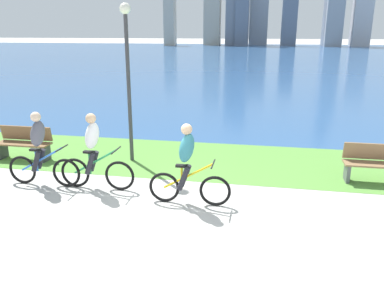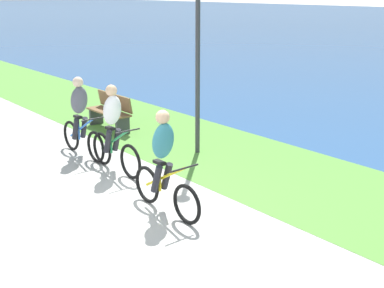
{
  "view_description": "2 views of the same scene",
  "coord_description": "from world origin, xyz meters",
  "views": [
    {
      "loc": [
        1.86,
        -6.42,
        3.42
      ],
      "look_at": [
        0.43,
        1.27,
        1.09
      ],
      "focal_mm": 35.94,
      "sensor_mm": 36.0,
      "label": 1
    },
    {
      "loc": [
        6.46,
        -3.79,
        3.44
      ],
      "look_at": [
        0.62,
        1.07,
        1.1
      ],
      "focal_mm": 47.16,
      "sensor_mm": 36.0,
      "label": 2
    }
  ],
  "objects": [
    {
      "name": "cyclist_trailing",
      "position": [
        -1.7,
        1.04,
        0.84
      ],
      "size": [
        1.72,
        0.52,
        1.72
      ],
      "color": "black",
      "rests_on": "ground"
    },
    {
      "name": "grass_strip_bayside",
      "position": [
        0.0,
        3.43,
        0.0
      ],
      "size": [
        120.0,
        3.23,
        0.01
      ],
      "primitive_type": "cube",
      "color": "#59933D",
      "rests_on": "ground"
    },
    {
      "name": "cyclist_distant_rear",
      "position": [
        -2.97,
        1.0,
        0.84
      ],
      "size": [
        1.75,
        0.52,
        1.7
      ],
      "color": "black",
      "rests_on": "ground"
    },
    {
      "name": "bench_far_along_path",
      "position": [
        -4.47,
        2.61,
        0.45
      ],
      "size": [
        1.5,
        0.47,
        0.9
      ],
      "color": "brown",
      "rests_on": "ground"
    },
    {
      "name": "cyclist_lead",
      "position": [
        0.46,
        0.64,
        0.84
      ],
      "size": [
        1.69,
        0.52,
        1.68
      ],
      "color": "black",
      "rests_on": "ground"
    },
    {
      "name": "ground_plane",
      "position": [
        0.0,
        0.0,
        0.0
      ],
      "size": [
        300.0,
        300.0,
        0.0
      ],
      "primitive_type": "plane",
      "color": "#B2AFA8"
    },
    {
      "name": "lamppost_tall",
      "position": [
        -1.56,
        3.05,
        2.64
      ],
      "size": [
        0.28,
        0.28,
        4.05
      ],
      "color": "#38383D",
      "rests_on": "ground"
    }
  ]
}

